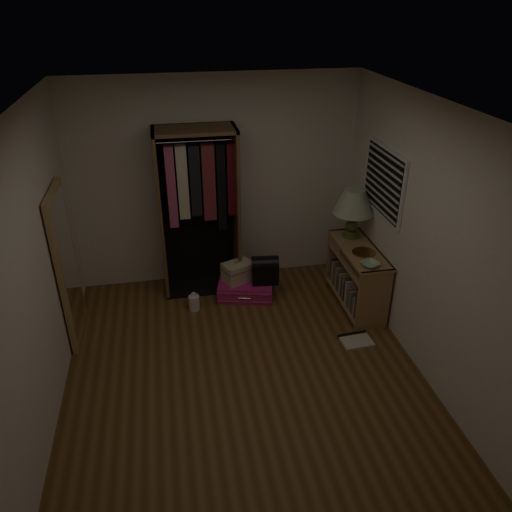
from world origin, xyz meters
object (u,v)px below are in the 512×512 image
train_case (238,272)px  white_jug (194,302)px  console_bookshelf (355,273)px  floor_mirror (67,266)px  pink_suitcase (246,288)px  table_lamp (354,203)px  black_bag (265,269)px  open_wardrobe (200,198)px

train_case → white_jug: (-0.57, -0.23, -0.24)m
console_bookshelf → white_jug: console_bookshelf is taller
floor_mirror → train_case: (1.87, 0.45, -0.52)m
floor_mirror → pink_suitcase: 2.14m
console_bookshelf → table_lamp: 0.85m
black_bag → pink_suitcase: bearing=168.1°
open_wardrobe → floor_mirror: 1.71m
floor_mirror → console_bookshelf: bearing=0.9°
white_jug → black_bag: bearing=8.3°
console_bookshelf → table_lamp: (0.00, 0.27, 0.80)m
table_lamp → floor_mirror: bearing=-174.3°
open_wardrobe → table_lamp: bearing=-14.3°
table_lamp → white_jug: 2.23m
table_lamp → white_jug: size_ratio=2.67×
open_wardrobe → white_jug: open_wardrobe is taller
pink_suitcase → train_case: 0.25m
table_lamp → white_jug: (-1.94, -0.10, -1.10)m
train_case → console_bookshelf: bearing=-40.0°
floor_mirror → table_lamp: (3.24, 0.32, 0.34)m
open_wardrobe → pink_suitcase: (0.48, -0.35, -1.10)m
train_case → open_wardrobe: bearing=116.3°
pink_suitcase → white_jug: bearing=-149.6°
floor_mirror → black_bag: floor_mirror is taller
open_wardrobe → table_lamp: (1.76, -0.45, -0.02)m
table_lamp → white_jug: table_lamp is taller
console_bookshelf → white_jug: 1.97m
open_wardrobe → pink_suitcase: 1.25m
train_case → black_bag: bearing=-40.6°
console_bookshelf → white_jug: bearing=174.9°
console_bookshelf → train_case: bearing=163.8°
open_wardrobe → black_bag: size_ratio=5.82×
train_case → black_bag: 0.34m
floor_mirror → train_case: 1.99m
console_bookshelf → black_bag: size_ratio=3.18×
white_jug → table_lamp: bearing=3.0°
black_bag → white_jug: black_bag is taller
train_case → table_lamp: table_lamp is taller
floor_mirror → pink_suitcase: size_ratio=2.18×
black_bag → white_jug: size_ratio=1.55×
pink_suitcase → console_bookshelf: bearing=-3.0°
pink_suitcase → black_bag: size_ratio=2.21×
console_bookshelf → floor_mirror: bearing=-179.1°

